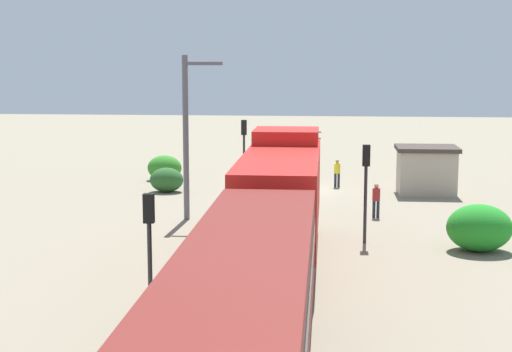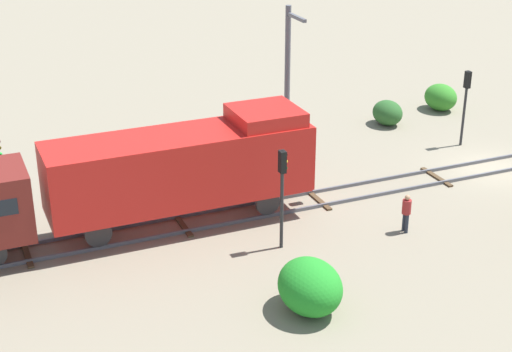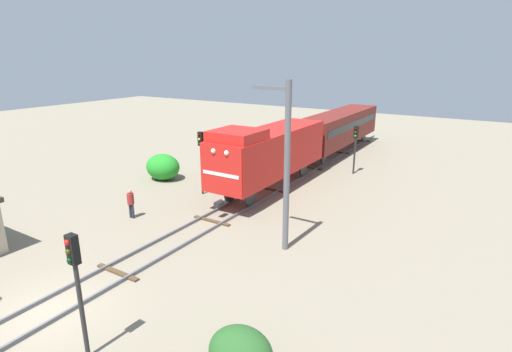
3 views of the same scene
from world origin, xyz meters
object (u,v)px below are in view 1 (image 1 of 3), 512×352
at_px(locomotive, 281,189).
at_px(traffic_signal_mid, 366,175).
at_px(worker_by_signal, 376,198).
at_px(traffic_signal_near, 244,141).
at_px(relay_hut, 426,170).
at_px(traffic_signal_far, 149,230).
at_px(worker_near_track, 337,171).
at_px(passenger_car_leading, 246,300).
at_px(catenary_mast, 187,133).

height_order(locomotive, traffic_signal_mid, locomotive).
height_order(traffic_signal_mid, worker_by_signal, traffic_signal_mid).
height_order(traffic_signal_near, relay_hut, traffic_signal_near).
relative_size(locomotive, traffic_signal_far, 3.08).
xyz_separation_m(traffic_signal_near, worker_near_track, (-5.60, -0.65, -1.86)).
height_order(worker_near_track, relay_hut, relay_hut).
relative_size(worker_near_track, relay_hut, 0.49).
distance_m(traffic_signal_far, relay_hut, 25.18).
bearing_deg(traffic_signal_far, traffic_signal_mid, -125.07).
bearing_deg(worker_by_signal, relay_hut, -16.56).
xyz_separation_m(traffic_signal_near, traffic_signal_far, (0.40, 23.64, -0.22)).
distance_m(worker_near_track, worker_by_signal, 9.15).
height_order(passenger_car_leading, traffic_signal_far, passenger_car_leading).
distance_m(passenger_car_leading, worker_near_track, 30.69).
bearing_deg(worker_by_signal, worker_near_track, 19.28).
distance_m(traffic_signal_near, worker_near_track, 5.94).
bearing_deg(passenger_car_leading, locomotive, -90.00).
bearing_deg(worker_near_track, traffic_signal_mid, 151.99).
bearing_deg(traffic_signal_mid, locomotive, 40.46).
distance_m(traffic_signal_far, worker_near_track, 25.07).
relative_size(traffic_signal_far, worker_near_track, 2.21).
relative_size(traffic_signal_near, worker_near_track, 2.41).
xyz_separation_m(traffic_signal_far, relay_hut, (-11.10, -22.56, -1.24)).
bearing_deg(worker_by_signal, traffic_signal_near, 49.58).
relative_size(passenger_car_leading, traffic_signal_near, 3.42).
distance_m(traffic_signal_mid, catenary_mast, 9.39).
bearing_deg(catenary_mast, worker_near_track, -125.74).
xyz_separation_m(traffic_signal_near, traffic_signal_mid, (-6.60, 13.67, 0.07)).
xyz_separation_m(locomotive, worker_by_signal, (-4.20, -8.25, -1.78)).
relative_size(worker_near_track, worker_by_signal, 1.00).
relative_size(locomotive, catenary_mast, 1.46).
bearing_deg(traffic_signal_near, relay_hut, 174.25).
height_order(traffic_signal_mid, relay_hut, traffic_signal_mid).
height_order(passenger_car_leading, relay_hut, passenger_car_leading).
distance_m(worker_near_track, catenary_mast, 12.97).
distance_m(passenger_car_leading, worker_by_signal, 22.04).
bearing_deg(traffic_signal_far, relay_hut, -116.19).
height_order(locomotive, worker_by_signal, locomotive).
bearing_deg(relay_hut, traffic_signal_near, -5.75).
xyz_separation_m(traffic_signal_mid, worker_near_track, (1.00, -14.32, -1.92)).
bearing_deg(catenary_mast, traffic_signal_near, -100.32).
bearing_deg(passenger_car_leading, traffic_signal_near, -83.89).
relative_size(locomotive, passenger_car_leading, 0.83).
bearing_deg(traffic_signal_far, catenary_mast, -84.58).
relative_size(locomotive, traffic_signal_near, 2.83).
distance_m(locomotive, relay_hut, 17.27).
bearing_deg(locomotive, catenary_mast, -54.88).
bearing_deg(relay_hut, passenger_car_leading, 75.42).
height_order(catenary_mast, relay_hut, catenary_mast).
height_order(passenger_car_leading, catenary_mast, catenary_mast).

